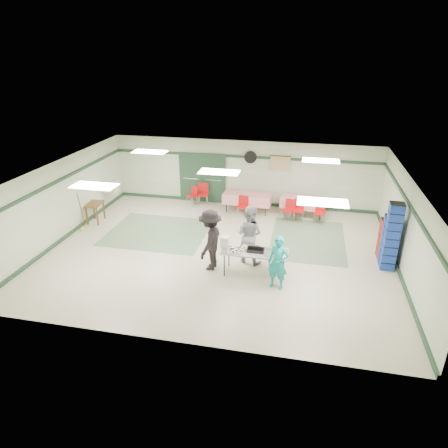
% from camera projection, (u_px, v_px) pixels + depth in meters
% --- Properties ---
extents(floor, '(11.00, 11.00, 0.00)m').
position_uv_depth(floor, '(220.00, 251.00, 13.02)').
color(floor, beige).
rests_on(floor, ground).
extents(ceiling, '(11.00, 11.00, 0.00)m').
position_uv_depth(ceiling, '(219.00, 171.00, 11.94)').
color(ceiling, white).
rests_on(ceiling, wall_back).
extents(wall_back, '(11.00, 0.00, 11.00)m').
position_uv_depth(wall_back, '(243.00, 173.00, 16.51)').
color(wall_back, beige).
rests_on(wall_back, floor).
extents(wall_front, '(11.00, 0.00, 11.00)m').
position_uv_depth(wall_front, '(173.00, 291.00, 8.45)').
color(wall_front, beige).
rests_on(wall_front, floor).
extents(wall_left, '(0.00, 9.00, 9.00)m').
position_uv_depth(wall_left, '(61.00, 200.00, 13.53)').
color(wall_left, beige).
rests_on(wall_left, floor).
extents(wall_right, '(0.00, 9.00, 9.00)m').
position_uv_depth(wall_right, '(406.00, 228.00, 11.43)').
color(wall_right, beige).
rests_on(wall_right, floor).
extents(trim_back, '(11.00, 0.06, 0.10)m').
position_uv_depth(trim_back, '(243.00, 157.00, 16.21)').
color(trim_back, '#203B27').
rests_on(trim_back, wall_back).
extents(baseboard_back, '(11.00, 0.06, 0.12)m').
position_uv_depth(baseboard_back, '(242.00, 203.00, 17.00)').
color(baseboard_back, '#203B27').
rests_on(baseboard_back, floor).
extents(trim_left, '(0.06, 9.00, 0.10)m').
position_uv_depth(trim_left, '(59.00, 181.00, 13.24)').
color(trim_left, '#203B27').
rests_on(trim_left, wall_back).
extents(baseboard_left, '(0.06, 9.00, 0.12)m').
position_uv_depth(baseboard_left, '(68.00, 235.00, 14.04)').
color(baseboard_left, '#203B27').
rests_on(baseboard_left, floor).
extents(trim_right, '(0.06, 9.00, 0.10)m').
position_uv_depth(trim_right, '(410.00, 205.00, 11.16)').
color(trim_right, '#203B27').
rests_on(trim_right, wall_back).
extents(baseboard_right, '(0.06, 9.00, 0.12)m').
position_uv_depth(baseboard_right, '(397.00, 267.00, 11.96)').
color(baseboard_right, '#203B27').
rests_on(baseboard_right, floor).
extents(green_patch_a, '(3.50, 3.00, 0.01)m').
position_uv_depth(green_patch_a, '(158.00, 232.00, 14.39)').
color(green_patch_a, slate).
rests_on(green_patch_a, floor).
extents(green_patch_b, '(2.50, 3.50, 0.01)m').
position_uv_depth(green_patch_b, '(308.00, 239.00, 13.83)').
color(green_patch_b, slate).
rests_on(green_patch_b, floor).
extents(double_door_left, '(0.90, 0.06, 2.10)m').
position_uv_depth(double_door_left, '(192.00, 177.00, 17.00)').
color(double_door_left, gray).
rests_on(double_door_left, floor).
extents(double_door_right, '(0.90, 0.06, 2.10)m').
position_uv_depth(double_door_right, '(213.00, 179.00, 16.82)').
color(double_door_right, gray).
rests_on(double_door_right, floor).
extents(door_frame, '(2.00, 0.03, 2.15)m').
position_uv_depth(door_frame, '(202.00, 178.00, 16.89)').
color(door_frame, '#203B27').
rests_on(door_frame, floor).
extents(wall_fan, '(0.50, 0.10, 0.50)m').
position_uv_depth(wall_fan, '(250.00, 157.00, 16.12)').
color(wall_fan, black).
rests_on(wall_fan, wall_back).
extents(scroll_banner, '(0.80, 0.02, 0.60)m').
position_uv_depth(scroll_banner, '(280.00, 164.00, 15.97)').
color(scroll_banner, '#CCB97F').
rests_on(scroll_banner, wall_back).
extents(serving_table, '(1.92, 0.81, 0.76)m').
position_uv_depth(serving_table, '(255.00, 252.00, 11.42)').
color(serving_table, '#A1A19C').
rests_on(serving_table, floor).
extents(sheet_tray_right, '(0.64, 0.49, 0.02)m').
position_uv_depth(sheet_tray_right, '(276.00, 254.00, 11.23)').
color(sheet_tray_right, silver).
rests_on(sheet_tray_right, serving_table).
extents(sheet_tray_mid, '(0.59, 0.45, 0.02)m').
position_uv_depth(sheet_tray_mid, '(249.00, 249.00, 11.51)').
color(sheet_tray_mid, silver).
rests_on(sheet_tray_mid, serving_table).
extents(sheet_tray_left, '(0.56, 0.43, 0.02)m').
position_uv_depth(sheet_tray_left, '(232.00, 250.00, 11.42)').
color(sheet_tray_left, silver).
rests_on(sheet_tray_left, serving_table).
extents(baking_pan, '(0.50, 0.32, 0.08)m').
position_uv_depth(baking_pan, '(256.00, 250.00, 11.38)').
color(baking_pan, black).
rests_on(baking_pan, serving_table).
extents(foam_box_stack, '(0.24, 0.22, 0.32)m').
position_uv_depth(foam_box_stack, '(225.00, 242.00, 11.59)').
color(foam_box_stack, white).
rests_on(foam_box_stack, serving_table).
extents(volunteer_teal, '(0.64, 0.49, 1.55)m').
position_uv_depth(volunteer_teal, '(278.00, 263.00, 10.75)').
color(volunteer_teal, teal).
rests_on(volunteer_teal, floor).
extents(volunteer_grey, '(1.05, 0.93, 1.83)m').
position_uv_depth(volunteer_grey, '(249.00, 234.00, 12.07)').
color(volunteer_grey, gray).
rests_on(volunteer_grey, floor).
extents(volunteer_dark, '(0.82, 1.27, 1.86)m').
position_uv_depth(volunteer_dark, '(210.00, 240.00, 11.67)').
color(volunteer_dark, black).
rests_on(volunteer_dark, floor).
extents(dining_table_a, '(1.78, 0.95, 0.77)m').
position_uv_depth(dining_table_a, '(303.00, 202.00, 15.62)').
color(dining_table_a, red).
rests_on(dining_table_a, floor).
extents(dining_table_b, '(1.94, 0.94, 0.77)m').
position_uv_depth(dining_table_b, '(248.00, 198.00, 16.04)').
color(dining_table_b, red).
rests_on(dining_table_b, floor).
extents(chair_a, '(0.42, 0.42, 0.86)m').
position_uv_depth(chair_a, '(299.00, 208.00, 15.15)').
color(chair_a, red).
rests_on(chair_a, floor).
extents(chair_b, '(0.49, 0.50, 0.83)m').
position_uv_depth(chair_b, '(289.00, 208.00, 15.22)').
color(chair_b, red).
rests_on(chair_b, floor).
extents(chair_c, '(0.44, 0.44, 0.78)m').
position_uv_depth(chair_c, '(320.00, 211.00, 15.02)').
color(chair_c, red).
rests_on(chair_c, floor).
extents(chair_d, '(0.42, 0.42, 0.84)m').
position_uv_depth(chair_d, '(243.00, 204.00, 15.57)').
color(chair_d, red).
rests_on(chair_d, floor).
extents(chair_loose_a, '(0.48, 0.48, 0.90)m').
position_uv_depth(chair_loose_a, '(203.00, 192.00, 16.77)').
color(chair_loose_a, red).
rests_on(chair_loose_a, floor).
extents(chair_loose_b, '(0.51, 0.51, 0.80)m').
position_uv_depth(chair_loose_b, '(193.00, 194.00, 16.76)').
color(chair_loose_b, red).
rests_on(chair_loose_b, floor).
extents(crate_stack_blue_a, '(0.42, 0.42, 1.55)m').
position_uv_depth(crate_stack_blue_a, '(388.00, 240.00, 12.03)').
color(crate_stack_blue_a, navy).
rests_on(crate_stack_blue_a, floor).
extents(crate_stack_red, '(0.41, 0.41, 1.29)m').
position_uv_depth(crate_stack_red, '(386.00, 239.00, 12.42)').
color(crate_stack_red, maroon).
rests_on(crate_stack_red, floor).
extents(crate_stack_blue_b, '(0.41, 0.41, 2.09)m').
position_uv_depth(crate_stack_blue_b, '(392.00, 237.00, 11.61)').
color(crate_stack_blue_b, navy).
rests_on(crate_stack_blue_b, floor).
extents(printer_table, '(0.58, 0.83, 0.74)m').
position_uv_depth(printer_table, '(95.00, 206.00, 15.03)').
color(printer_table, brown).
rests_on(printer_table, floor).
extents(office_printer, '(0.54, 0.47, 0.42)m').
position_uv_depth(office_printer, '(111.00, 186.00, 16.15)').
color(office_printer, '#B6B5B1').
rests_on(office_printer, printer_table).
extents(broom, '(0.05, 0.23, 1.40)m').
position_uv_depth(broom, '(81.00, 211.00, 14.31)').
color(broom, brown).
rests_on(broom, floor).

